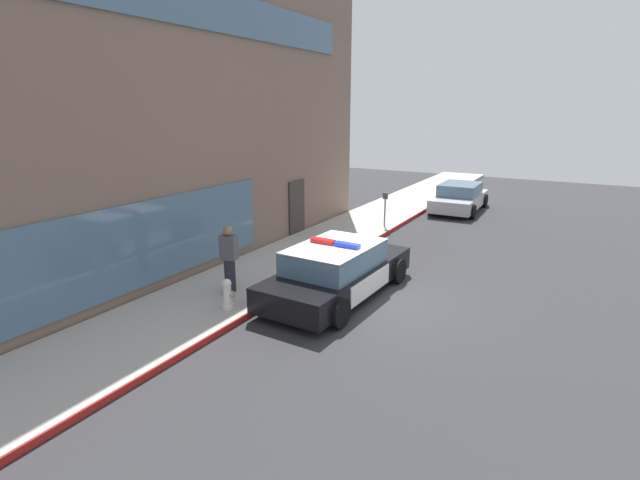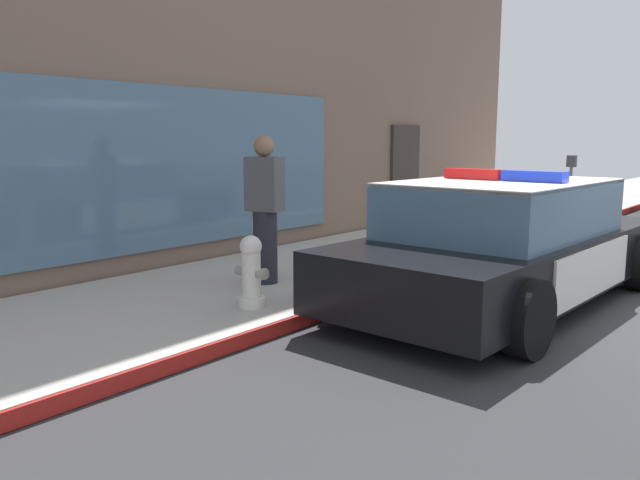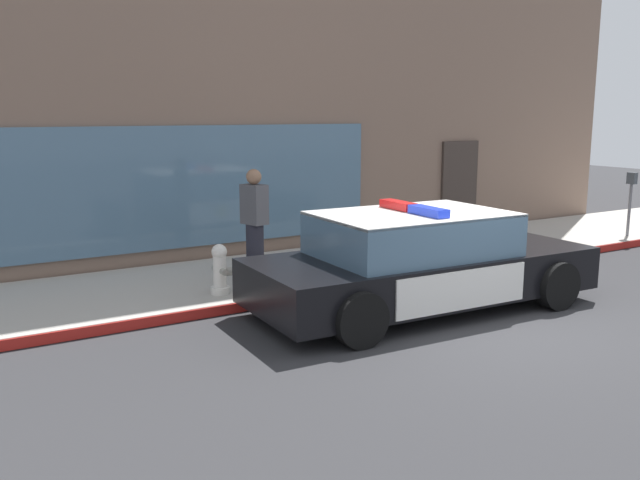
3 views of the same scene
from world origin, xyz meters
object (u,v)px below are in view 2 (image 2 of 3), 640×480
pedestrian_on_sidewalk (265,210)px  parking_meter (571,175)px  police_cruiser (506,243)px  fire_hydrant (252,272)px

pedestrian_on_sidewalk → parking_meter: pedestrian_on_sidewalk is taller
police_cruiser → fire_hydrant: 2.84m
pedestrian_on_sidewalk → parking_meter: size_ratio=1.28×
pedestrian_on_sidewalk → parking_meter: bearing=-20.1°
police_cruiser → fire_hydrant: size_ratio=6.89×
fire_hydrant → parking_meter: parking_meter is taller
fire_hydrant → parking_meter: size_ratio=0.54×
police_cruiser → fire_hydrant: bearing=145.8°
police_cruiser → fire_hydrant: police_cruiser is taller
police_cruiser → parking_meter: size_ratio=3.73×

